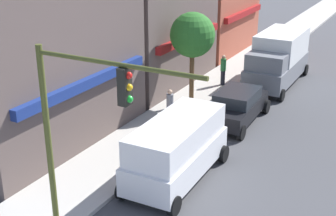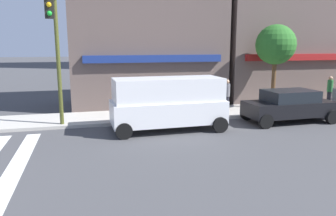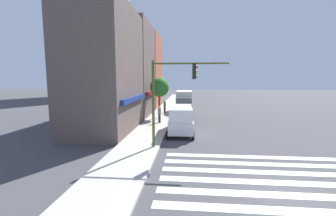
{
  "view_description": "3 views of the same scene",
  "coord_description": "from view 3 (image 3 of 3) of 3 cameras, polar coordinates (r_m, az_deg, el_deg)",
  "views": [
    {
      "loc": [
        -3.21,
        -2.31,
        8.8
      ],
      "look_at": [
        12.02,
        6.0,
        2.0
      ],
      "focal_mm": 50.0,
      "sensor_mm": 36.0,
      "label": 1
    },
    {
      "loc": [
        6.78,
        -9.14,
        3.78
      ],
      "look_at": [
        10.32,
        4.7,
        1.0
      ],
      "focal_mm": 35.0,
      "sensor_mm": 36.0,
      "label": 2
    },
    {
      "loc": [
        -8.97,
        4.08,
        4.65
      ],
      "look_at": [
        12.02,
        6.0,
        2.0
      ],
      "focal_mm": 24.0,
      "sensor_mm": 36.0,
      "label": 3
    }
  ],
  "objects": [
    {
      "name": "storefront_row",
      "position": [
        29.32,
        -9.56,
        9.26
      ],
      "size": [
        26.3,
        5.3,
        11.94
      ],
      "color": "brown",
      "rests_on": "ground_plane"
    },
    {
      "name": "box_truck_grey",
      "position": [
        32.18,
        4.1,
        1.69
      ],
      "size": [
        6.21,
        2.42,
        3.04
      ],
      "rotation": [
        0.0,
        0.0,
        0.0
      ],
      "color": "slate",
      "rests_on": "ground_plane"
    },
    {
      "name": "ground_plane",
      "position": [
        10.89,
        28.29,
        -18.99
      ],
      "size": [
        200.0,
        200.0,
        0.0
      ],
      "primitive_type": "plane",
      "color": "#424244"
    },
    {
      "name": "van_white",
      "position": [
        19.59,
        3.34,
        -2.74
      ],
      "size": [
        5.04,
        2.22,
        2.34
      ],
      "rotation": [
        0.0,
        0.0,
        0.02
      ],
      "color": "white",
      "rests_on": "ground_plane"
    },
    {
      "name": "street_tree",
      "position": [
        26.5,
        -2.2,
        5.19
      ],
      "size": [
        2.24,
        2.24,
        4.74
      ],
      "color": "brown",
      "rests_on": "sidewalk_left"
    },
    {
      "name": "pedestrian_grey_coat",
      "position": [
        23.68,
        -2.19,
        -1.53
      ],
      "size": [
        0.32,
        0.32,
        1.77
      ],
      "rotation": [
        0.0,
        0.0,
        0.04
      ],
      "color": "#23232D",
      "rests_on": "sidewalk_left"
    },
    {
      "name": "crosswalk_stripes",
      "position": [
        10.89,
        28.29,
        -18.97
      ],
      "size": [
        9.69,
        10.8,
        0.01
      ],
      "color": "silver",
      "rests_on": "ground_plane"
    },
    {
      "name": "sedan_black",
      "position": [
        25.74,
        3.79,
        -1.36
      ],
      "size": [
        4.45,
        2.02,
        1.59
      ],
      "rotation": [
        0.0,
        0.0,
        0.03
      ],
      "color": "black",
      "rests_on": "ground_plane"
    },
    {
      "name": "sidewalk_left",
      "position": [
        10.63,
        -14.88,
        -18.57
      ],
      "size": [
        120.0,
        3.0,
        0.15
      ],
      "color": "#B2ADA3",
      "rests_on": "ground_plane"
    },
    {
      "name": "pedestrian_green_top",
      "position": [
        30.32,
        -0.84,
        0.39
      ],
      "size": [
        0.32,
        0.32,
        1.77
      ],
      "rotation": [
        0.0,
        0.0,
        1.81
      ],
      "color": "#23232D",
      "rests_on": "sidewalk_left"
    },
    {
      "name": "traffic_signal",
      "position": [
        14.7,
        0.76,
        4.89
      ],
      "size": [
        0.32,
        4.94,
        5.89
      ],
      "color": "#474C1E",
      "rests_on": "ground_plane"
    }
  ]
}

